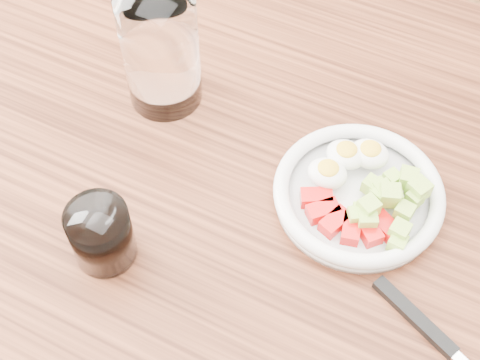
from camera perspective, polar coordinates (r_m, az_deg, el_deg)
The scene contains 5 objects.
dining_table at distance 0.84m, azimuth 0.31°, elevation -5.85°, with size 1.50×0.90×0.77m.
bowl at distance 0.75m, azimuth 10.13°, elevation -1.04°, with size 0.19×0.19×0.05m.
fork at distance 0.70m, azimuth 16.44°, elevation -12.79°, with size 0.20×0.10×0.01m.
water_glass at distance 0.80m, azimuth -6.81°, elevation 11.13°, with size 0.09×0.09×0.16m, color white.
coffee_glass at distance 0.70m, azimuth -11.73°, elevation -4.60°, with size 0.07×0.07×0.07m.
Camera 1 is at (0.18, -0.36, 1.40)m, focal length 50.00 mm.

